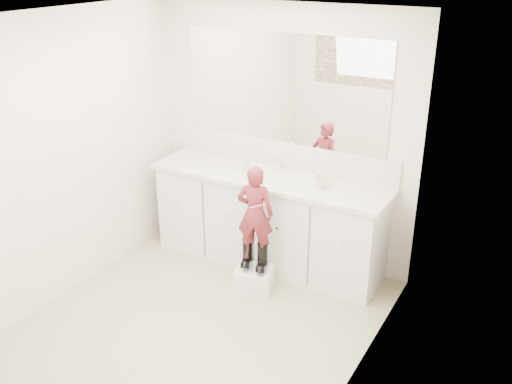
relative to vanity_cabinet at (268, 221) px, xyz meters
The scene contains 19 objects.
floor 1.30m from the vanity_cabinet, 90.00° to the right, with size 3.00×3.00×0.00m, color #958862.
ceiling 2.32m from the vanity_cabinet, 90.00° to the right, with size 3.00×3.00×0.00m, color white.
wall_back 0.82m from the vanity_cabinet, 90.00° to the left, with size 2.60×2.60×0.00m, color beige.
wall_front 2.83m from the vanity_cabinet, 90.00° to the right, with size 2.60×2.60×0.00m, color beige.
wall_left 1.95m from the vanity_cabinet, 136.70° to the right, with size 3.00×3.00×0.00m, color beige.
wall_right 1.95m from the vanity_cabinet, 43.30° to the right, with size 3.00×3.00×0.00m, color beige.
vanity_cabinet is the anchor object (origin of this frame).
countertop 0.45m from the vanity_cabinet, 90.00° to the right, with size 2.28×0.58×0.04m, color beige.
backsplash 0.64m from the vanity_cabinet, 90.00° to the left, with size 2.28×0.03×0.25m, color beige.
mirror 1.24m from the vanity_cabinet, 90.00° to the left, with size 2.00×0.02×1.00m, color white.
dot_panel 2.98m from the vanity_cabinet, 90.00° to the right, with size 2.00×0.01×1.20m, color #472819.
faucet 0.54m from the vanity_cabinet, 90.00° to the left, with size 0.08×0.08×0.10m, color silver.
cup 0.74m from the vanity_cabinet, ahead, with size 0.11×0.11×0.11m, color beige.
soap_bottle 0.64m from the vanity_cabinet, behind, with size 0.09×0.09×0.19m, color beige.
step_stool 0.61m from the vanity_cabinet, 75.34° to the right, with size 0.32×0.27×0.20m, color white.
boot_left 0.49m from the vanity_cabinet, 83.40° to the right, with size 0.10×0.18×0.27m, color black, non-canonical shape.
boot_right 0.53m from the vanity_cabinet, 66.75° to the right, with size 0.10×0.18×0.27m, color black, non-canonical shape.
toddler 0.58m from the vanity_cabinet, 74.75° to the right, with size 0.31×0.21×0.86m, color #AD3540.
toothbrush 0.73m from the vanity_cabinet, 70.25° to the right, with size 0.01×0.01×0.14m, color #E25899.
Camera 1 is at (2.30, -3.05, 2.81)m, focal length 40.00 mm.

